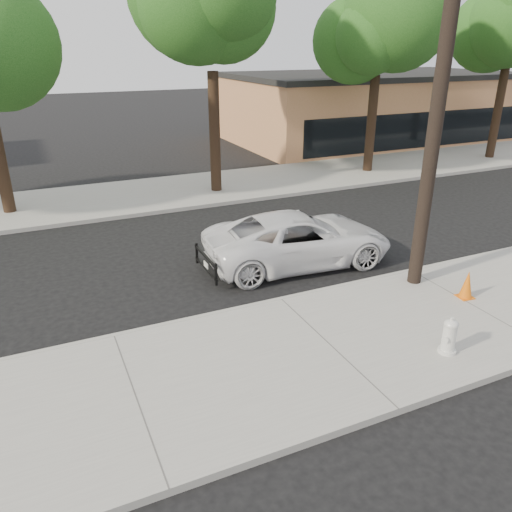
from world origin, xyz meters
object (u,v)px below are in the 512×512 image
at_px(police_cruiser, 299,239).
at_px(utility_pole, 439,100).
at_px(fire_hydrant, 449,337).
at_px(traffic_cone, 467,285).

bearing_deg(police_cruiser, utility_pole, -137.49).
distance_m(fire_hydrant, traffic_cone, 2.69).
bearing_deg(fire_hydrant, utility_pole, 37.45).
bearing_deg(fire_hydrant, traffic_cone, 14.07).
relative_size(police_cruiser, traffic_cone, 7.70).
height_order(fire_hydrant, traffic_cone, fire_hydrant).
xyz_separation_m(utility_pole, traffic_cone, (0.53, -1.22, -4.21)).
xyz_separation_m(fire_hydrant, traffic_cone, (2.14, 1.62, -0.02)).
distance_m(police_cruiser, fire_hydrant, 5.46).
bearing_deg(police_cruiser, traffic_cone, -141.53).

